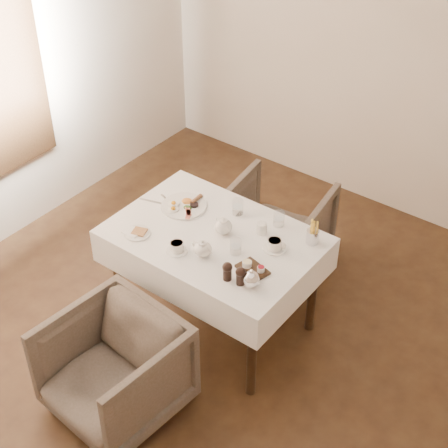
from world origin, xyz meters
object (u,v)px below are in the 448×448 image
armchair_near (114,370)px  teapot_centre (223,226)px  table (214,249)px  breakfast_plate (184,205)px  armchair_far (276,227)px

armchair_near → teapot_centre: teapot_centre is taller
armchair_near → table: bearing=93.2°
table → breakfast_plate: bearing=160.5°
table → breakfast_plate: size_ratio=4.29×
teapot_centre → armchair_near: bearing=-73.9°
teapot_centre → armchair_far: bearing=115.5°
breakfast_plate → armchair_far: bearing=87.0°
armchair_far → breakfast_plate: size_ratio=2.39×
armchair_near → armchair_far: bearing=95.2°
table → teapot_centre: teapot_centre is taller
table → teapot_centre: bearing=53.9°
table → armchair_far: 0.84m
teapot_centre → table: bearing=-106.2°
table → armchair_far: table is taller
teapot_centre → breakfast_plate: bearing=-170.8°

